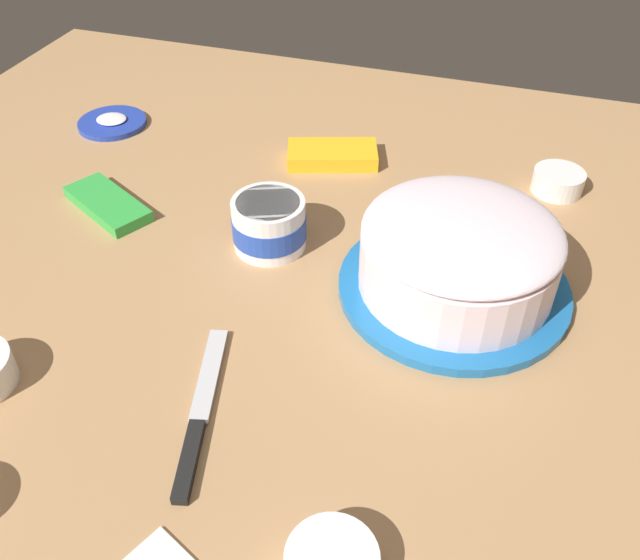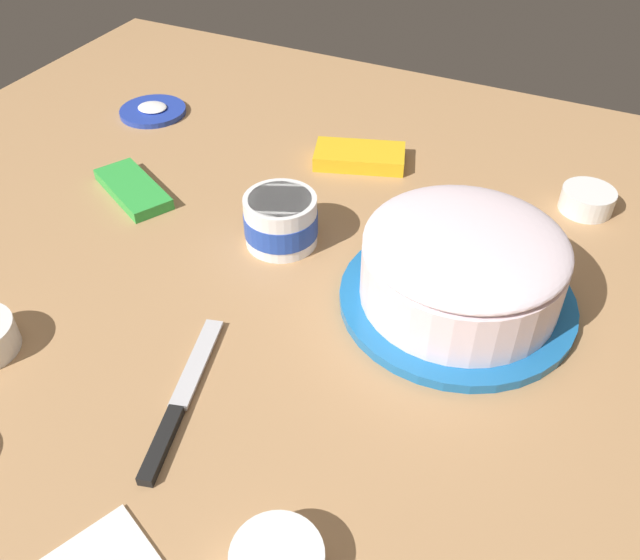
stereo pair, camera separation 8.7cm
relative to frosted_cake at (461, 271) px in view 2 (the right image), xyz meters
name	(u,v)px [view 2 (the right image)]	position (x,y,z in m)	size (l,w,h in m)	color
ground_plane	(248,298)	(-0.25, -0.11, -0.06)	(1.54, 1.54, 0.00)	tan
frosted_cake	(461,271)	(0.00, 0.00, 0.00)	(0.31, 0.31, 0.12)	#1E6BB2
frosting_tub	(281,220)	(-0.27, 0.02, -0.02)	(0.11, 0.11, 0.08)	white
frosting_tub_lid	(153,111)	(-0.68, 0.26, -0.05)	(0.12, 0.12, 0.02)	#233DAD
spreading_knife	(177,408)	(-0.23, -0.31, -0.05)	(0.08, 0.23, 0.01)	silver
sprinkle_bowl_blue	(587,200)	(0.12, 0.29, -0.04)	(0.08, 0.08, 0.03)	white
candy_box_lower	(133,189)	(-0.54, 0.03, -0.05)	(0.16, 0.07, 0.02)	green
candy_box_upper	(360,157)	(-0.25, 0.27, -0.04)	(0.15, 0.08, 0.03)	yellow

